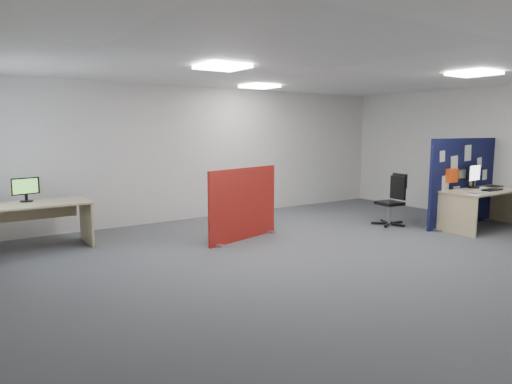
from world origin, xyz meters
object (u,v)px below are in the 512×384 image
second_desk (29,214)px  office_chair (394,197)px  monitor_main (474,175)px  navy_divider (462,182)px  red_divider (244,205)px  monitor_second (26,188)px  main_desk (483,198)px

second_desk → office_chair: (6.10, -1.91, -0.00)m
monitor_main → office_chair: (-1.20, 0.89, -0.43)m
navy_divider → red_divider: 4.32m
monitor_main → second_desk: 7.83m
monitor_second → office_chair: 6.45m
red_divider → second_desk: size_ratio=0.92×
office_chair → navy_divider: bearing=-28.4°
main_desk → red_divider: bearing=157.4°
main_desk → monitor_main: 0.47m
navy_divider → monitor_main: navy_divider is taller
monitor_second → navy_divider: bearing=-35.0°
navy_divider → red_divider: navy_divider is taller
monitor_second → office_chair: (6.11, -2.04, -0.38)m
red_divider → office_chair: 3.10m
monitor_main → second_desk: size_ratio=0.30×
red_divider → monitor_main: bearing=-35.6°
monitor_main → red_divider: (-4.23, 1.53, -0.39)m
main_desk → monitor_main: bearing=80.0°
navy_divider → red_divider: bearing=161.1°
red_divider → second_desk: red_divider is taller
monitor_main → red_divider: 4.52m
navy_divider → second_desk: navy_divider is taller
red_divider → office_chair: red_divider is taller
second_desk → main_desk: bearing=-22.6°
red_divider → second_desk: 3.32m
second_desk → red_divider: bearing=-22.5°
red_divider → monitor_second: (-3.07, 1.40, 0.35)m
navy_divider → office_chair: bearing=144.1°
monitor_main → monitor_second: size_ratio=1.27×
office_chair → second_desk: bearing=170.2°
main_desk → monitor_second: monitor_second is taller
navy_divider → monitor_main: bearing=-41.3°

